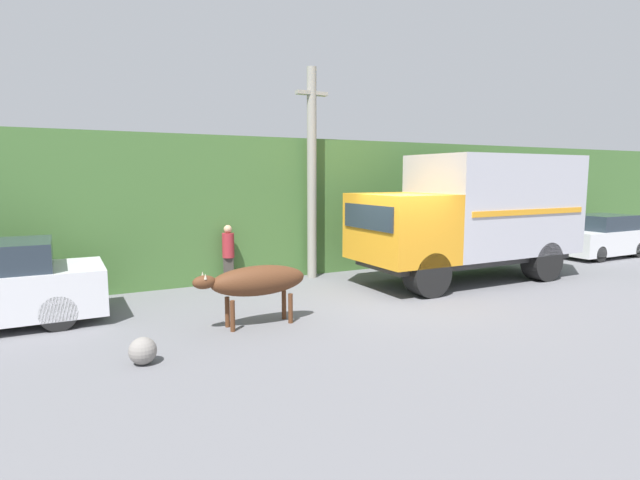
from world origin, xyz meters
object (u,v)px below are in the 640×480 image
Objects in this scene: cargo_truck at (475,213)px; hatchback_car at (601,237)px; pedestrian_on_hill at (228,252)px; roadside_rock at (143,351)px; utility_pole at (312,171)px; brown_cow at (257,281)px.

cargo_truck reaches higher than hatchback_car.
roadside_rock is (-2.84, -4.76, -0.66)m from pedestrian_on_hill.
cargo_truck is 1.12× the size of utility_pole.
cargo_truck is at bearing -173.23° from hatchback_car.
hatchback_car is (6.86, 0.81, -1.13)m from cargo_truck.
utility_pole is (2.39, -0.10, 2.10)m from pedestrian_on_hill.
pedestrian_on_hill is (-13.04, 1.62, 0.16)m from hatchback_car.
brown_cow is 2.57m from roadside_rock.
cargo_truck is 6.71m from pedestrian_on_hill.
pedestrian_on_hill is 3.79× the size of roadside_rock.
hatchback_car is 13.14m from pedestrian_on_hill.
roadside_rock is (-9.02, -2.32, -1.63)m from cargo_truck.
roadside_rock is (-5.22, -4.66, -2.76)m from utility_pole.
utility_pole is (-10.65, 1.53, 2.26)m from hatchback_car.
brown_cow is at bearing -171.41° from hatchback_car.
hatchback_car reaches higher than brown_cow.
pedestrian_on_hill is at bearing 59.19° from roadside_rock.
utility_pole reaches higher than roadside_rock.
hatchback_car is 2.21× the size of pedestrian_on_hill.
pedestrian_on_hill is at bearing 75.89° from brown_cow.
roadside_rock is (-15.87, -3.13, -0.50)m from hatchback_car.
pedestrian_on_hill is at bearing 172.90° from hatchback_car.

